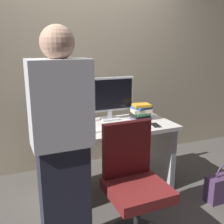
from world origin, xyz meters
TOP-DOWN VIEW (x-y plane):
  - ground_plane at (0.00, 0.00)m, footprint 9.00×9.00m
  - wall_back at (0.00, 0.84)m, footprint 6.40×0.10m
  - desk at (0.00, 0.00)m, footprint 1.30×0.64m
  - office_chair at (-0.11, -0.74)m, footprint 0.52×0.52m
  - person_at_desk at (-0.63, -0.65)m, footprint 0.40×0.24m
  - monitor at (0.08, 0.19)m, footprint 0.54×0.14m
  - keyboard at (-0.03, -0.12)m, footprint 0.44×0.15m
  - mouse at (0.25, -0.12)m, footprint 0.06×0.10m
  - cup_near_keyboard at (-0.40, -0.12)m, footprint 0.08×0.08m
  - cup_by_monitor at (-0.44, 0.20)m, footprint 0.07×0.07m
  - book_stack at (0.39, 0.07)m, footprint 0.23×0.19m
  - cell_phone at (0.42, -0.19)m, footprint 0.10×0.15m
  - handbag at (0.95, -0.61)m, footprint 0.34×0.14m

SIDE VIEW (x-z plane):
  - ground_plane at x=0.00m, z-range 0.00..0.00m
  - handbag at x=0.95m, z-range -0.05..0.33m
  - office_chair at x=-0.11m, z-range -0.04..0.90m
  - desk at x=0.00m, z-range 0.13..0.86m
  - cell_phone at x=0.42m, z-range 0.72..0.73m
  - keyboard at x=-0.03m, z-range 0.72..0.74m
  - mouse at x=0.25m, z-range 0.72..0.76m
  - cup_by_monitor at x=-0.44m, z-range 0.72..0.81m
  - cup_near_keyboard at x=-0.40m, z-range 0.72..0.82m
  - book_stack at x=0.39m, z-range 0.72..0.90m
  - person_at_desk at x=-0.63m, z-range 0.02..1.66m
  - monitor at x=0.08m, z-range 0.75..1.21m
  - wall_back at x=0.00m, z-range 0.00..3.00m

